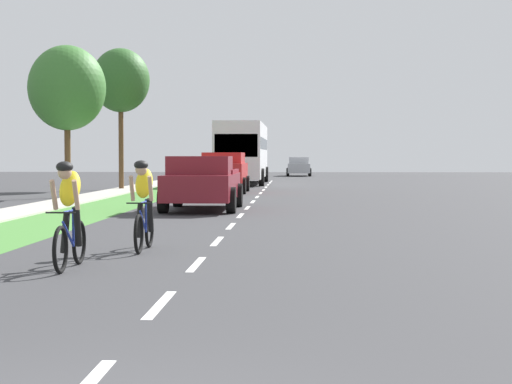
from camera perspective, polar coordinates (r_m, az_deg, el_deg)
name	(u,v)px	position (r m, az deg, el deg)	size (l,w,h in m)	color
ground_plane	(243,213)	(24.71, -0.87, -1.39)	(120.00, 120.00, 0.00)	#38383A
grass_verge	(87,212)	(25.40, -11.27, -1.33)	(2.29, 70.00, 0.01)	#478438
sidewalk_concrete	(20,212)	(25.95, -15.51, -1.29)	(1.66, 70.00, 0.10)	#B2ADA3
lane_markings_center	(250,205)	(28.70, -0.39, -0.85)	(0.12, 54.30, 0.01)	white
cyclist_lead	(69,214)	(12.70, -12.39, -1.43)	(0.42, 1.72, 1.58)	black
cyclist_trailing	(144,204)	(14.90, -7.53, -0.83)	(0.42, 1.72, 1.58)	black
pickup_maroon	(202,183)	(25.85, -3.61, 0.61)	(2.22, 5.10, 1.64)	maroon
suv_red	(224,171)	(38.03, -2.18, 1.39)	(2.15, 4.70, 1.79)	red
bus_white	(243,150)	(49.96, -0.89, 2.83)	(2.78, 11.60, 3.48)	silver
sedan_silver	(299,166)	(68.84, 2.88, 1.72)	(1.98, 4.30, 1.52)	#A5A8AD
street_tree_near	(67,88)	(34.31, -12.54, 6.79)	(3.02, 3.02, 5.96)	brown
street_tree_far	(121,81)	(42.15, -9.05, 7.35)	(2.82, 2.82, 6.86)	brown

